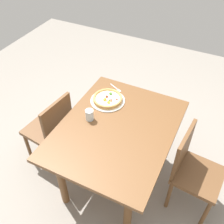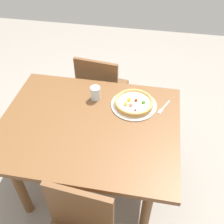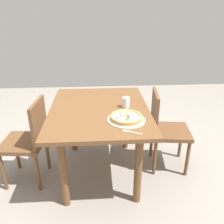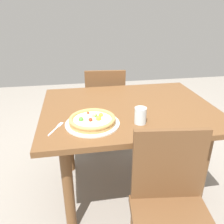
% 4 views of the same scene
% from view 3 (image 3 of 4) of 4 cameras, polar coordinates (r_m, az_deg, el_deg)
% --- Properties ---
extents(ground_plane, '(6.00, 6.00, 0.00)m').
position_cam_3_polar(ground_plane, '(2.70, -2.74, -13.97)').
color(ground_plane, gray).
extents(dining_table, '(1.23, 0.96, 0.75)m').
position_cam_3_polar(dining_table, '(2.35, -3.04, -1.64)').
color(dining_table, brown).
rests_on(dining_table, ground).
extents(chair_near, '(0.44, 0.44, 0.87)m').
position_cam_3_polar(chair_near, '(2.58, 12.64, -3.71)').
color(chair_near, brown).
rests_on(chair_near, ground).
extents(chair_far, '(0.44, 0.44, 0.87)m').
position_cam_3_polar(chair_far, '(2.46, -19.44, -6.15)').
color(chair_far, brown).
rests_on(chair_far, ground).
extents(plate, '(0.33, 0.33, 0.01)m').
position_cam_3_polar(plate, '(2.06, 3.47, -1.90)').
color(plate, silver).
rests_on(plate, dining_table).
extents(pizza, '(0.28, 0.28, 0.05)m').
position_cam_3_polar(pizza, '(2.05, 3.47, -1.25)').
color(pizza, tan).
rests_on(pizza, plate).
extents(fork, '(0.09, 0.16, 0.00)m').
position_cam_3_polar(fork, '(1.88, 4.56, -4.83)').
color(fork, silver).
rests_on(fork, dining_table).
extents(drinking_glass, '(0.07, 0.07, 0.10)m').
position_cam_3_polar(drinking_glass, '(2.31, 3.39, 2.34)').
color(drinking_glass, silver).
rests_on(drinking_glass, dining_table).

